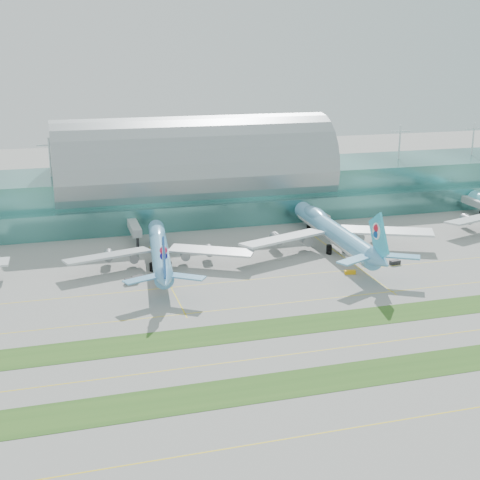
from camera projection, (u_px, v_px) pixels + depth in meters
name	position (u px, v px, depth m)	size (l,w,h in m)	color
ground	(296.00, 329.00, 177.95)	(700.00, 700.00, 0.00)	gray
terminal	(194.00, 183.00, 292.70)	(340.00, 69.10, 36.00)	#3D7A75
grass_strip_near	(339.00, 377.00, 152.11)	(420.00, 12.00, 0.08)	#2D591E
grass_strip_far	(294.00, 326.00, 179.78)	(420.00, 12.00, 0.08)	#2D591E
taxiline_a	(380.00, 423.00, 133.67)	(420.00, 0.35, 0.01)	yellow
taxiline_b	(316.00, 351.00, 165.03)	(420.00, 0.35, 0.01)	yellow
taxiline_c	(275.00, 304.00, 194.55)	(420.00, 0.35, 0.01)	yellow
taxiline_d	(253.00, 279.00, 214.84)	(420.00, 0.35, 0.01)	yellow
airliner_b	(160.00, 249.00, 225.53)	(63.52, 72.55, 19.97)	#5FA3D1
airliner_c	(333.00, 231.00, 244.22)	(74.25, 84.23, 23.20)	#60A8D4
gse_c	(132.00, 281.00, 211.19)	(4.20, 1.89, 1.71)	black
gse_d	(138.00, 278.00, 213.95)	(3.56, 1.94, 1.45)	black
gse_e	(350.00, 272.00, 219.83)	(3.58, 1.52, 1.25)	#EFA70E
gse_f	(395.00, 262.00, 229.27)	(3.63, 1.81, 1.47)	black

